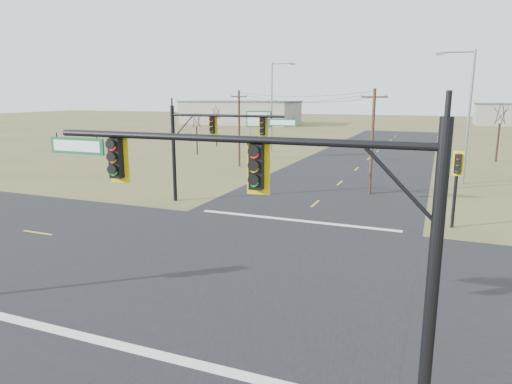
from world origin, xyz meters
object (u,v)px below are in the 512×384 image
(mast_arm_far, at_px, (214,134))
(utility_pole_far, at_px, (239,127))
(highway_sign, at_px, (259,125))
(bare_tree_b, at_px, (216,112))
(utility_pole_near, at_px, (372,140))
(bare_tree_c, at_px, (501,114))
(streetlight_a, at_px, (466,110))
(bare_tree_a, at_px, (196,120))
(mast_arm_near, at_px, (264,193))
(pedestal_signal_ne, at_px, (457,172))
(streetlight_c, at_px, (273,102))

(mast_arm_far, xyz_separation_m, utility_pole_far, (-5.36, 15.94, -0.67))
(highway_sign, relative_size, bare_tree_b, 0.89)
(utility_pole_near, relative_size, bare_tree_b, 1.26)
(utility_pole_near, xyz_separation_m, bare_tree_c, (10.45, 22.52, 1.20))
(utility_pole_near, height_order, streetlight_a, streetlight_a)
(mast_arm_far, xyz_separation_m, streetlight_a, (15.43, 14.31, 1.31))
(bare_tree_a, distance_m, bare_tree_c, 34.36)
(mast_arm_near, distance_m, bare_tree_c, 47.55)
(pedestal_signal_ne, distance_m, streetlight_c, 35.54)
(streetlight_c, bearing_deg, bare_tree_b, 145.50)
(streetlight_c, relative_size, bare_tree_b, 1.84)
(mast_arm_far, height_order, bare_tree_b, mast_arm_far)
(utility_pole_near, distance_m, streetlight_c, 26.38)
(highway_sign, height_order, bare_tree_a, highway_sign)
(bare_tree_c, bearing_deg, highway_sign, -163.70)
(pedestal_signal_ne, xyz_separation_m, streetlight_c, (-20.86, 28.61, 3.15))
(mast_arm_near, bearing_deg, streetlight_c, 103.07)
(mast_arm_near, xyz_separation_m, bare_tree_b, (-26.06, 48.95, -0.09))
(mast_arm_far, distance_m, utility_pole_near, 11.61)
(bare_tree_c, bearing_deg, mast_arm_near, -101.66)
(mast_arm_near, distance_m, pedestal_signal_ne, 17.54)
(highway_sign, xyz_separation_m, streetlight_a, (21.15, -7.99, 2.14))
(bare_tree_a, bearing_deg, utility_pole_far, -37.76)
(utility_pole_near, xyz_separation_m, bare_tree_a, (-23.17, 15.51, 0.24))
(bare_tree_c, bearing_deg, utility_pole_near, -114.89)
(mast_arm_near, xyz_separation_m, mast_arm_far, (-9.94, 16.88, -0.23))
(mast_arm_near, relative_size, pedestal_signal_ne, 2.40)
(utility_pole_far, xyz_separation_m, highway_sign, (-0.36, 6.37, -0.16))
(bare_tree_a, bearing_deg, streetlight_c, 36.64)
(highway_sign, relative_size, bare_tree_a, 1.00)
(utility_pole_far, height_order, streetlight_c, streetlight_c)
(utility_pole_far, height_order, bare_tree_c, utility_pole_far)
(mast_arm_near, height_order, utility_pole_far, utility_pole_far)
(mast_arm_far, bearing_deg, highway_sign, 81.27)
(highway_sign, xyz_separation_m, streetlight_c, (-0.50, 6.23, 2.41))
(highway_sign, relative_size, streetlight_c, 0.48)
(bare_tree_c, bearing_deg, mast_arm_far, -123.36)
(mast_arm_far, height_order, bare_tree_a, mast_arm_far)
(mast_arm_far, relative_size, bare_tree_b, 1.45)
(highway_sign, xyz_separation_m, bare_tree_c, (25.26, 7.39, 1.36))
(mast_arm_far, bearing_deg, streetlight_c, 79.19)
(utility_pole_far, bearing_deg, streetlight_c, 93.89)
(utility_pole_near, bearing_deg, pedestal_signal_ne, -52.65)
(streetlight_a, height_order, streetlight_c, streetlight_c)
(bare_tree_b, bearing_deg, pedestal_signal_ne, -46.26)
(utility_pole_near, distance_m, streetlight_a, 9.74)
(utility_pole_near, height_order, highway_sign, utility_pole_near)
(pedestal_signal_ne, distance_m, highway_sign, 30.26)
(mast_arm_far, bearing_deg, pedestal_signal_ne, -23.43)
(highway_sign, bearing_deg, streetlight_c, 79.80)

